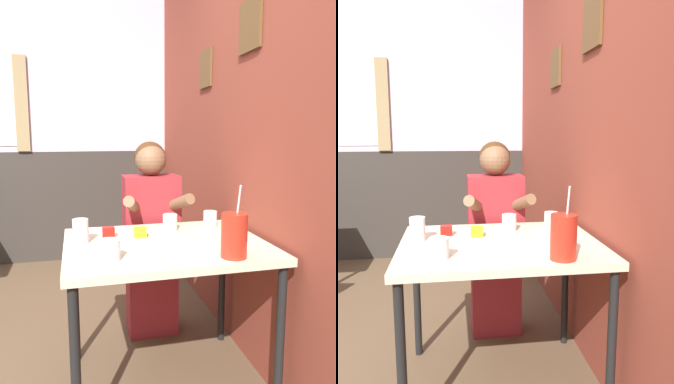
{
  "view_description": "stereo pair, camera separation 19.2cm",
  "coord_description": "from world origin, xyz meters",
  "views": [
    {
      "loc": [
        0.5,
        -1.39,
        1.27
      ],
      "look_at": [
        0.96,
        0.46,
        0.97
      ],
      "focal_mm": 35.0,
      "sensor_mm": 36.0,
      "label": 1
    },
    {
      "loc": [
        0.69,
        -1.42,
        1.27
      ],
      "look_at": [
        0.96,
        0.46,
        0.97
      ],
      "focal_mm": 35.0,
      "sensor_mm": 36.0,
      "label": 2
    }
  ],
  "objects": [
    {
      "name": "main_table",
      "position": [
        0.91,
        0.31,
        0.68
      ],
      "size": [
        0.95,
        0.75,
        0.75
      ],
      "color": "beige",
      "rests_on": "ground_plane"
    },
    {
      "name": "glass_center",
      "position": [
        1.22,
        0.54,
        0.8
      ],
      "size": [
        0.08,
        0.08,
        0.09
      ],
      "color": "silver",
      "rests_on": "main_table"
    },
    {
      "name": "glass_by_brick",
      "position": [
        0.62,
        0.1,
        0.8
      ],
      "size": [
        0.08,
        0.08,
        0.09
      ],
      "color": "silver",
      "rests_on": "main_table"
    },
    {
      "name": "brick_wall_right",
      "position": [
        1.44,
        1.22,
        1.35
      ],
      "size": [
        0.08,
        4.43,
        2.7
      ],
      "color": "brown",
      "rests_on": "ground_plane"
    },
    {
      "name": "glass_near_pitcher",
      "position": [
        0.51,
        0.39,
        0.81
      ],
      "size": [
        0.08,
        0.08,
        0.11
      ],
      "color": "silver",
      "rests_on": "main_table"
    },
    {
      "name": "person_seated",
      "position": [
        0.95,
        0.84,
        0.63
      ],
      "size": [
        0.42,
        0.4,
        1.22
      ],
      "color": "maroon",
      "rests_on": "ground_plane"
    },
    {
      "name": "glass_far_side",
      "position": [
        0.98,
        0.51,
        0.8
      ],
      "size": [
        0.08,
        0.08,
        0.09
      ],
      "color": "silver",
      "rests_on": "main_table"
    },
    {
      "name": "cocktail_pitcher",
      "position": [
        1.13,
        0.02,
        0.85
      ],
      "size": [
        0.11,
        0.11,
        0.31
      ],
      "color": "#B22819",
      "rests_on": "main_table"
    },
    {
      "name": "condiment_ketchup",
      "position": [
        0.65,
        0.46,
        0.78
      ],
      "size": [
        0.06,
        0.04,
        0.05
      ],
      "color": "#B7140F",
      "rests_on": "main_table"
    },
    {
      "name": "back_wall",
      "position": [
        -0.02,
        2.46,
        1.36
      ],
      "size": [
        5.83,
        0.09,
        2.7
      ],
      "color": "silver",
      "rests_on": "ground_plane"
    },
    {
      "name": "condiment_mustard",
      "position": [
        0.8,
        0.42,
        0.78
      ],
      "size": [
        0.06,
        0.04,
        0.05
      ],
      "color": "yellow",
      "rests_on": "main_table"
    }
  ]
}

